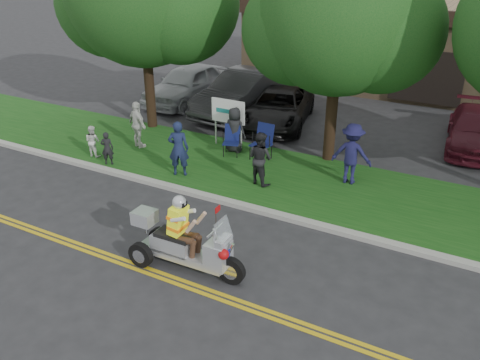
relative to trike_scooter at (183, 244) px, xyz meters
The scene contains 22 objects.
ground 0.65m from the trike_scooter, ahead, with size 120.00×120.00×0.00m, color #28282B.
centerline_near 0.86m from the trike_scooter, 70.68° to the right, with size 60.00×0.10×0.01m, color gold.
centerline_far 0.76m from the trike_scooter, 63.91° to the right, with size 60.00×0.10×0.01m, color gold.
curb 3.12m from the trike_scooter, 86.32° to the left, with size 60.00×0.25×0.12m, color #A8A89E.
grass_verge 5.25m from the trike_scooter, 87.83° to the left, with size 60.00×4.00×0.10m, color #144813.
commercial_building 19.17m from the trike_scooter, 83.40° to the left, with size 18.00×8.20×4.00m.
tree_mid 8.23m from the trike_scooter, 84.09° to the left, with size 5.88×4.80×7.05m.
business_sign 7.18m from the trike_scooter, 112.22° to the left, with size 1.25×0.06×1.75m.
trike_scooter is the anchor object (origin of this frame).
lawn_chair_a 6.35m from the trike_scooter, 100.79° to the left, with size 0.64×0.66×1.14m.
lawn_chair_b 6.46m from the trike_scooter, 110.30° to the left, with size 0.66×0.68×0.99m.
spectator_adult_left 4.78m from the trike_scooter, 126.10° to the left, with size 0.62×0.40×1.69m, color #192245.
spectator_adult_mid 4.51m from the trike_scooter, 95.23° to the left, with size 0.76×0.59×1.57m, color black.
spectator_adult_right 7.36m from the trike_scooter, 136.57° to the left, with size 0.94×0.39×1.60m, color silver.
spectator_chair_a 6.11m from the trike_scooter, 72.25° to the left, with size 1.16×0.67×1.80m, color #1A1946.
spectator_chair_b 6.69m from the trike_scooter, 109.86° to the left, with size 0.74×0.48×1.52m, color black.
child_left 6.26m from the trike_scooter, 146.91° to the left, with size 0.39×0.26×1.07m, color black.
child_right 7.16m from the trike_scooter, 148.88° to the left, with size 0.51×0.39×1.04m, color white.
parked_car_far_left 12.75m from the trike_scooter, 123.71° to the left, with size 1.96×4.87×1.66m, color #B0B2B7.
parked_car_left 11.17m from the trike_scooter, 111.74° to the left, with size 1.86×5.33×1.76m, color #2B2B2E.
parked_car_mid 10.07m from the trike_scooter, 103.21° to the left, with size 2.23×4.84×1.35m, color black.
parked_car_right 11.83m from the trike_scooter, 66.60° to the left, with size 1.81×4.46×1.29m, color #50121F.
Camera 1 is at (5.37, -7.55, 6.53)m, focal length 38.00 mm.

